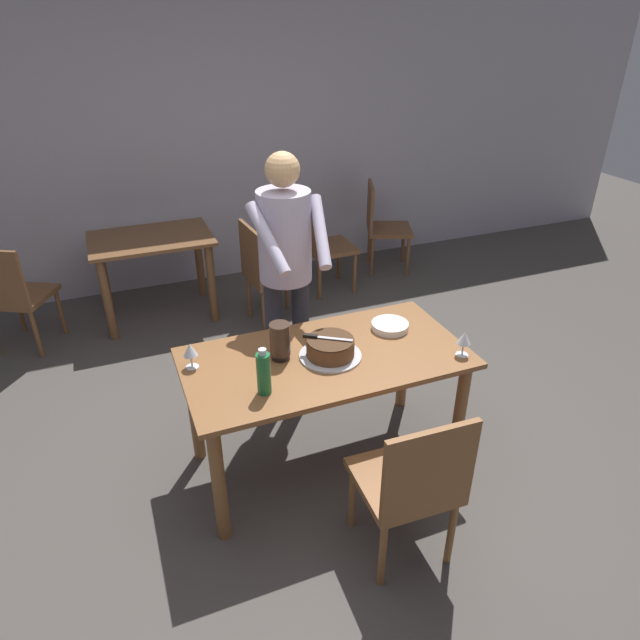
{
  "coord_description": "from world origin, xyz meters",
  "views": [
    {
      "loc": [
        -0.98,
        -2.36,
        2.39
      ],
      "look_at": [
        0.02,
        0.13,
        0.9
      ],
      "focal_mm": 31.25,
      "sensor_mm": 36.0,
      "label": 1
    }
  ],
  "objects_px": {
    "main_dining_table": "(326,374)",
    "cake_on_platter": "(330,349)",
    "person_cutting_cake": "(286,261)",
    "wine_glass_near": "(190,351)",
    "cake_knife": "(317,337)",
    "background_chair_2": "(266,271)",
    "wine_glass_far": "(464,339)",
    "water_bottle": "(264,373)",
    "hurricane_lamp": "(280,341)",
    "background_chair_0": "(12,294)",
    "background_chair_1": "(322,242)",
    "chair_near_side": "(412,482)",
    "plate_stack": "(390,326)",
    "background_table": "(153,255)"
  },
  "relations": [
    {
      "from": "main_dining_table",
      "to": "cake_on_platter",
      "type": "bearing_deg",
      "value": -37.29
    },
    {
      "from": "person_cutting_cake",
      "to": "wine_glass_near",
      "type": "bearing_deg",
      "value": -146.84
    },
    {
      "from": "cake_knife",
      "to": "background_chair_2",
      "type": "xyz_separation_m",
      "value": [
        0.23,
        1.75,
        -0.37
      ]
    },
    {
      "from": "wine_glass_far",
      "to": "person_cutting_cake",
      "type": "distance_m",
      "value": 1.15
    },
    {
      "from": "main_dining_table",
      "to": "cake_knife",
      "type": "distance_m",
      "value": 0.24
    },
    {
      "from": "water_bottle",
      "to": "hurricane_lamp",
      "type": "bearing_deg",
      "value": 57.23
    },
    {
      "from": "person_cutting_cake",
      "to": "background_chair_0",
      "type": "distance_m",
      "value": 2.36
    },
    {
      "from": "cake_knife",
      "to": "background_chair_1",
      "type": "height_order",
      "value": "background_chair_1"
    },
    {
      "from": "main_dining_table",
      "to": "chair_near_side",
      "type": "relative_size",
      "value": 1.72
    },
    {
      "from": "main_dining_table",
      "to": "water_bottle",
      "type": "distance_m",
      "value": 0.51
    },
    {
      "from": "cake_on_platter",
      "to": "hurricane_lamp",
      "type": "height_order",
      "value": "hurricane_lamp"
    },
    {
      "from": "plate_stack",
      "to": "person_cutting_cake",
      "type": "bearing_deg",
      "value": 135.14
    },
    {
      "from": "wine_glass_near",
      "to": "background_chair_0",
      "type": "height_order",
      "value": "background_chair_0"
    },
    {
      "from": "hurricane_lamp",
      "to": "background_table",
      "type": "bearing_deg",
      "value": 100.9
    },
    {
      "from": "background_chair_1",
      "to": "chair_near_side",
      "type": "bearing_deg",
      "value": -104.36
    },
    {
      "from": "water_bottle",
      "to": "cake_knife",
      "type": "bearing_deg",
      "value": 30.83
    },
    {
      "from": "hurricane_lamp",
      "to": "chair_near_side",
      "type": "xyz_separation_m",
      "value": [
        0.35,
        -0.84,
        -0.37
      ]
    },
    {
      "from": "chair_near_side",
      "to": "background_table",
      "type": "relative_size",
      "value": 0.9
    },
    {
      "from": "cake_knife",
      "to": "background_chair_2",
      "type": "relative_size",
      "value": 0.26
    },
    {
      "from": "person_cutting_cake",
      "to": "chair_near_side",
      "type": "bearing_deg",
      "value": -84.76
    },
    {
      "from": "cake_knife",
      "to": "plate_stack",
      "type": "xyz_separation_m",
      "value": [
        0.5,
        0.11,
        -0.1
      ]
    },
    {
      "from": "plate_stack",
      "to": "wine_glass_far",
      "type": "distance_m",
      "value": 0.47
    },
    {
      "from": "cake_on_platter",
      "to": "background_chair_1",
      "type": "bearing_deg",
      "value": 68.95
    },
    {
      "from": "person_cutting_cake",
      "to": "wine_glass_far",
      "type": "bearing_deg",
      "value": -51.04
    },
    {
      "from": "main_dining_table",
      "to": "plate_stack",
      "type": "xyz_separation_m",
      "value": [
        0.46,
        0.13,
        0.14
      ]
    },
    {
      "from": "wine_glass_far",
      "to": "background_chair_0",
      "type": "height_order",
      "value": "background_chair_0"
    },
    {
      "from": "plate_stack",
      "to": "wine_glass_near",
      "type": "distance_m",
      "value": 1.16
    },
    {
      "from": "background_table",
      "to": "background_chair_0",
      "type": "relative_size",
      "value": 1.11
    },
    {
      "from": "water_bottle",
      "to": "chair_near_side",
      "type": "xyz_separation_m",
      "value": [
        0.52,
        -0.58,
        -0.37
      ]
    },
    {
      "from": "water_bottle",
      "to": "wine_glass_near",
      "type": "bearing_deg",
      "value": 129.26
    },
    {
      "from": "background_chair_2",
      "to": "cake_knife",
      "type": "bearing_deg",
      "value": -97.58
    },
    {
      "from": "main_dining_table",
      "to": "background_table",
      "type": "bearing_deg",
      "value": 106.18
    },
    {
      "from": "chair_near_side",
      "to": "plate_stack",
      "type": "bearing_deg",
      "value": 68.8
    },
    {
      "from": "water_bottle",
      "to": "hurricane_lamp",
      "type": "height_order",
      "value": "water_bottle"
    },
    {
      "from": "hurricane_lamp",
      "to": "cake_on_platter",
      "type": "bearing_deg",
      "value": -18.56
    },
    {
      "from": "wine_glass_far",
      "to": "chair_near_side",
      "type": "height_order",
      "value": "chair_near_side"
    },
    {
      "from": "wine_glass_far",
      "to": "hurricane_lamp",
      "type": "xyz_separation_m",
      "value": [
        -0.93,
        0.34,
        0.0
      ]
    },
    {
      "from": "cake_knife",
      "to": "person_cutting_cake",
      "type": "distance_m",
      "value": 0.62
    },
    {
      "from": "wine_glass_near",
      "to": "background_chair_1",
      "type": "height_order",
      "value": "background_chair_1"
    },
    {
      "from": "person_cutting_cake",
      "to": "main_dining_table",
      "type": "bearing_deg",
      "value": -88.78
    },
    {
      "from": "water_bottle",
      "to": "background_chair_1",
      "type": "relative_size",
      "value": 0.28
    },
    {
      "from": "water_bottle",
      "to": "background_table",
      "type": "relative_size",
      "value": 0.25
    },
    {
      "from": "background_chair_0",
      "to": "background_chair_1",
      "type": "relative_size",
      "value": 1.0
    },
    {
      "from": "main_dining_table",
      "to": "cake_knife",
      "type": "xyz_separation_m",
      "value": [
        -0.04,
        0.02,
        0.24
      ]
    },
    {
      "from": "plate_stack",
      "to": "background_table",
      "type": "relative_size",
      "value": 0.22
    },
    {
      "from": "cake_on_platter",
      "to": "wine_glass_far",
      "type": "relative_size",
      "value": 2.36
    },
    {
      "from": "background_table",
      "to": "background_chair_1",
      "type": "bearing_deg",
      "value": -2.29
    },
    {
      "from": "hurricane_lamp",
      "to": "main_dining_table",
      "type": "bearing_deg",
      "value": -16.62
    },
    {
      "from": "wine_glass_near",
      "to": "background_table",
      "type": "xyz_separation_m",
      "value": [
        0.04,
        2.11,
        -0.28
      ]
    },
    {
      "from": "cake_knife",
      "to": "person_cutting_cake",
      "type": "relative_size",
      "value": 0.14
    }
  ]
}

